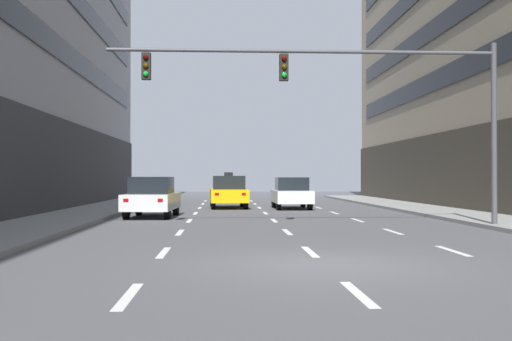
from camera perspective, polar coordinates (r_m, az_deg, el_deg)
name	(u,v)px	position (r m, az deg, el deg)	size (l,w,h in m)	color
ground_plane	(324,264)	(12.01, 6.22, -8.47)	(120.00, 120.00, 0.00)	#515156
lane_stripe_l1_s3	(129,296)	(9.00, -11.50, -11.09)	(0.16, 2.00, 0.01)	silver
lane_stripe_l1_s4	(164,252)	(13.91, -8.39, -7.38)	(0.16, 2.00, 0.01)	silver
lane_stripe_l1_s5	(180,232)	(18.87, -6.93, -5.60)	(0.16, 2.00, 0.01)	silver
lane_stripe_l1_s6	(189,221)	(23.84, -6.08, -4.56)	(0.16, 2.00, 0.01)	silver
lane_stripe_l1_s7	(195,213)	(28.83, -5.52, -3.88)	(0.16, 2.00, 0.01)	silver
lane_stripe_l1_s8	(200,208)	(33.82, -5.13, -3.40)	(0.16, 2.00, 0.01)	silver
lane_stripe_l1_s9	(203,204)	(38.81, -4.84, -3.04)	(0.16, 2.00, 0.01)	silver
lane_stripe_l1_s10	(205,201)	(43.80, -4.62, -2.77)	(0.16, 2.00, 0.01)	silver
lane_stripe_l2_s3	(358,294)	(9.10, 9.27, -10.98)	(0.16, 2.00, 0.01)	silver
lane_stripe_l2_s4	(310,252)	(13.97, 4.91, -7.35)	(0.16, 2.00, 0.01)	silver
lane_stripe_l2_s5	(287,232)	(18.91, 2.85, -5.59)	(0.16, 2.00, 0.01)	silver
lane_stripe_l2_s6	(274,220)	(23.88, 1.65, -4.56)	(0.16, 2.00, 0.01)	silver
lane_stripe_l2_s7	(265,213)	(28.86, 0.86, -3.88)	(0.16, 2.00, 0.01)	silver
lane_stripe_l2_s8	(259,208)	(33.84, 0.31, -3.40)	(0.16, 2.00, 0.01)	silver
lane_stripe_l2_s9	(255,204)	(38.83, -0.11, -3.04)	(0.16, 2.00, 0.01)	silver
lane_stripe_l2_s10	(251,201)	(43.82, -0.42, -2.77)	(0.16, 2.00, 0.01)	silver
lane_stripe_l3_s4	(453,251)	(14.75, 17.43, -6.97)	(0.16, 2.00, 0.01)	silver
lane_stripe_l3_s5	(393,231)	(19.50, 12.30, -5.43)	(0.16, 2.00, 0.01)	silver
lane_stripe_l3_s6	(358,220)	(24.34, 9.21, -4.48)	(0.16, 2.00, 0.01)	silver
lane_stripe_l3_s7	(335,213)	(29.24, 7.15, -3.83)	(0.16, 2.00, 0.01)	silver
lane_stripe_l3_s8	(318,208)	(34.17, 5.69, -3.37)	(0.16, 2.00, 0.01)	silver
lane_stripe_l3_s9	(306,204)	(39.12, 4.59, -3.02)	(0.16, 2.00, 0.01)	silver
lane_stripe_l3_s10	(297,201)	(44.07, 3.75, -2.76)	(0.16, 2.00, 0.01)	silver
car_driving_0	(152,197)	(26.20, -9.41, -2.42)	(2.05, 4.52, 1.66)	black
taxi_driving_1	(228,192)	(33.63, -2.52, -1.97)	(2.09, 4.66, 1.91)	black
car_driving_2	(291,193)	(32.85, 3.23, -2.08)	(1.86, 4.39, 1.64)	black
traffic_signal_0	(351,86)	(20.39, 8.59, 7.56)	(12.47, 0.34, 5.84)	#4C4C51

